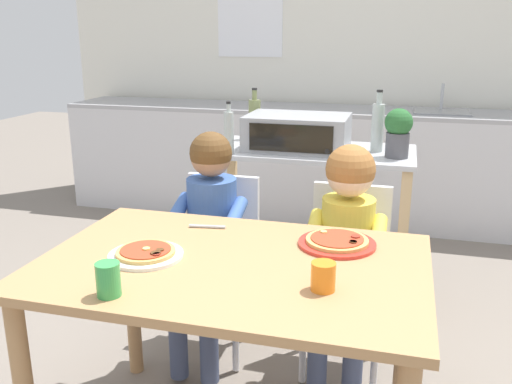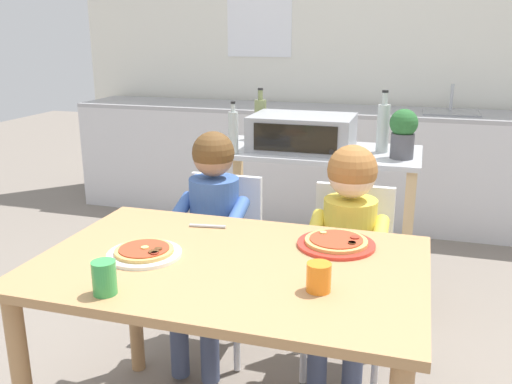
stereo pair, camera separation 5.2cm
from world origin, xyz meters
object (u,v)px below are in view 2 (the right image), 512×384
child_in_blue_striped_shirt (210,222)px  child_in_yellow_shirt (347,235)px  toaster_oven (302,132)px  bottle_brown_beer (233,132)px  pizza_plate_red_rimmed (336,243)px  serving_spoon (208,226)px  bottle_slim_sauce (383,127)px  dining_chair_left (220,250)px  drinking_cup_green (104,278)px  dining_table (230,290)px  bottle_dark_olive_oil (260,118)px  dining_chair_right (349,266)px  pizza_plate_white (144,252)px  kitchen_island_cart (313,199)px  potted_herb_plant (403,132)px  drinking_cup_orange (319,277)px

child_in_blue_striped_shirt → child_in_yellow_shirt: bearing=-0.1°
toaster_oven → bottle_brown_beer: (-0.32, -0.21, 0.02)m
pizza_plate_red_rimmed → serving_spoon: (-0.50, 0.05, -0.01)m
bottle_slim_sauce → child_in_blue_striped_shirt: bottle_slim_sauce is taller
bottle_slim_sauce → dining_chair_left: (-0.66, -0.67, -0.51)m
drinking_cup_green → serving_spoon: 0.61m
child_in_yellow_shirt → drinking_cup_green: bearing=-123.4°
bottle_slim_sauce → serving_spoon: bottle_slim_sauce is taller
toaster_oven → dining_table: size_ratio=0.43×
bottle_dark_olive_oil → dining_chair_right: bottle_dark_olive_oil is taller
dining_table → dining_chair_right: 0.75m
pizza_plate_white → serving_spoon: pizza_plate_white is taller
dining_chair_left → serving_spoon: 0.49m
kitchen_island_cart → toaster_oven: size_ratio=2.07×
pizza_plate_white → drinking_cup_green: drinking_cup_green is taller
kitchen_island_cart → drinking_cup_green: 1.67m
bottle_dark_olive_oil → drinking_cup_green: size_ratio=2.99×
toaster_oven → bottle_dark_olive_oil: (-0.30, 0.23, 0.03)m
bottle_brown_beer → pizza_plate_red_rimmed: (0.67, -0.86, -0.21)m
toaster_oven → drinking_cup_green: 1.64m
drinking_cup_green → bottle_dark_olive_oil: bearing=92.4°
dining_chair_left → kitchen_island_cart: bearing=63.9°
toaster_oven → bottle_brown_beer: bottle_brown_beer is taller
dining_chair_left → bottle_slim_sauce: bearing=45.4°
dining_chair_right → child_in_blue_striped_shirt: bearing=-168.9°
child_in_yellow_shirt → pizza_plate_white: size_ratio=4.05×
toaster_oven → bottle_dark_olive_oil: size_ratio=1.82×
bottle_dark_olive_oil → pizza_plate_white: (0.05, -1.56, -0.22)m
drinking_cup_green → dining_chair_right: bearing=59.9°
kitchen_island_cart → drinking_cup_green: (-0.29, -1.63, 0.22)m
child_in_yellow_shirt → kitchen_island_cart: bearing=110.7°
kitchen_island_cart → dining_table: kitchen_island_cart is taller
drinking_cup_green → dining_table: bearing=51.0°
pizza_plate_red_rimmed → serving_spoon: size_ratio=1.94×
dining_table → potted_herb_plant: bearing=68.4°
dining_table → toaster_oven: bearing=91.7°
toaster_oven → serving_spoon: (-0.15, -1.02, -0.19)m
bottle_slim_sauce → dining_table: 1.44m
drinking_cup_green → pizza_plate_white: bearing=94.8°
drinking_cup_orange → dining_table: bearing=157.7°
dining_chair_left → pizza_plate_white: size_ratio=3.26×
kitchen_island_cart → child_in_blue_striped_shirt: bearing=-112.4°
child_in_blue_striped_shirt → pizza_plate_red_rimmed: bearing=-28.3°
bottle_slim_sauce → child_in_yellow_shirt: (-0.06, -0.79, -0.32)m
dining_table → pizza_plate_white: (-0.29, -0.04, 0.12)m
child_in_blue_striped_shirt → child_in_yellow_shirt: 0.60m
child_in_yellow_shirt → pizza_plate_white: 0.85m
toaster_oven → drinking_cup_green: size_ratio=5.43×
bottle_slim_sauce → dining_table: (-0.38, -1.34, -0.35)m
dining_table → dining_chair_left: size_ratio=1.55×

